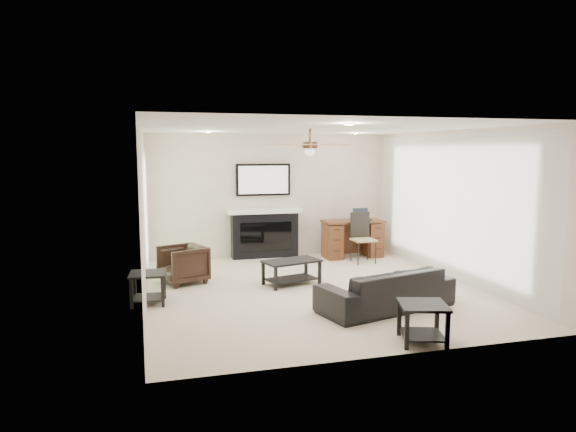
# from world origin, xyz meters

# --- Properties ---
(room_shell) EXTENTS (5.50, 5.54, 2.52)m
(room_shell) POSITION_xyz_m (0.19, 0.08, 1.68)
(room_shell) COLOR beige
(room_shell) RESTS_ON ground
(sofa) EXTENTS (2.05, 1.22, 0.56)m
(sofa) POSITION_xyz_m (0.68, -1.24, 0.28)
(sofa) COLOR black
(sofa) RESTS_ON ground
(armchair) EXTENTS (0.88, 0.87, 0.62)m
(armchair) POSITION_xyz_m (-1.92, 0.91, 0.31)
(armchair) COLOR black
(armchair) RESTS_ON ground
(coffee_table) EXTENTS (1.00, 0.72, 0.40)m
(coffee_table) POSITION_xyz_m (-0.22, 0.36, 0.20)
(coffee_table) COLOR black
(coffee_table) RESTS_ON ground
(end_table_near) EXTENTS (0.65, 0.65, 0.45)m
(end_table_near) POSITION_xyz_m (0.53, -2.49, 0.23)
(end_table_near) COLOR black
(end_table_near) RESTS_ON ground
(end_table_left) EXTENTS (0.53, 0.53, 0.45)m
(end_table_left) POSITION_xyz_m (-2.47, -0.14, 0.23)
(end_table_left) COLOR black
(end_table_left) RESTS_ON ground
(fireplace_unit) EXTENTS (1.52, 0.34, 1.91)m
(fireplace_unit) POSITION_xyz_m (-0.17, 2.58, 0.95)
(fireplace_unit) COLOR black
(fireplace_unit) RESTS_ON ground
(desk) EXTENTS (1.22, 0.56, 0.76)m
(desk) POSITION_xyz_m (1.56, 2.13, 0.38)
(desk) COLOR #381F0E
(desk) RESTS_ON ground
(desk_chair) EXTENTS (0.42, 0.44, 0.97)m
(desk_chair) POSITION_xyz_m (1.56, 1.58, 0.48)
(desk_chair) COLOR black
(desk_chair) RESTS_ON ground
(laptop) EXTENTS (0.33, 0.24, 0.23)m
(laptop) POSITION_xyz_m (1.76, 2.11, 0.88)
(laptop) COLOR black
(laptop) RESTS_ON desk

